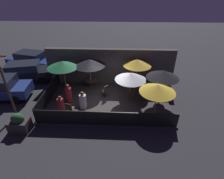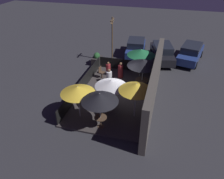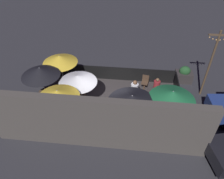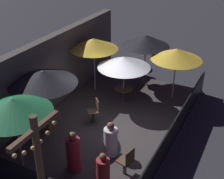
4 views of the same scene
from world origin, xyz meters
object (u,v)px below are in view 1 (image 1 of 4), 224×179
object	(u,v)px
planter_box	(19,123)
parked_car_2	(31,60)
patio_chair_0	(70,109)
dining_table_0	(160,95)
patio_umbrella_5	(158,88)
dining_table_1	(91,81)
patron_1	(69,94)
light_post	(5,83)
patio_umbrella_0	(163,74)
patio_chair_1	(105,90)
patio_umbrella_4	(63,64)
dining_table_2	(130,93)
patio_umbrella_3	(137,63)
parked_car_1	(24,72)
patio_umbrella_1	(90,63)
patron_0	(61,105)
patron_2	(83,101)
patio_umbrella_2	(131,76)

from	to	relation	value
planter_box	parked_car_2	xyz separation A→B (m)	(-2.97, 8.29, 0.36)
patio_chair_0	parked_car_2	distance (m)	8.97
dining_table_0	planter_box	world-z (taller)	planter_box
patio_umbrella_5	dining_table_1	size ratio (longest dim) A/B	2.25
patron_1	light_post	size ratio (longest dim) A/B	0.32
patron_1	parked_car_2	bearing A→B (deg)	-79.48
patio_umbrella_0	patio_chair_1	bearing A→B (deg)	173.35
patio_umbrella_4	dining_table_0	xyz separation A→B (m)	(6.75, -1.21, -1.56)
dining_table_2	light_post	xyz separation A→B (m)	(-7.10, -1.84, 1.64)
dining_table_2	patio_umbrella_3	bearing A→B (deg)	72.03
dining_table_1	parked_car_1	distance (m)	5.76
patio_chair_1	planter_box	size ratio (longest dim) A/B	0.83
patio_umbrella_1	parked_car_1	world-z (taller)	patio_umbrella_1
patio_umbrella_3	dining_table_1	size ratio (longest dim) A/B	2.43
dining_table_1	patron_0	bearing A→B (deg)	-115.52
patio_umbrella_5	dining_table_0	size ratio (longest dim) A/B	2.97
dining_table_1	patron_0	distance (m)	3.34
patio_chair_1	light_post	bearing A→B (deg)	67.88
patio_umbrella_4	patio_umbrella_0	bearing A→B (deg)	-10.17
patio_umbrella_3	dining_table_1	distance (m)	3.76
patio_umbrella_0	patio_chair_1	world-z (taller)	patio_umbrella_0
dining_table_0	parked_car_1	xyz separation A→B (m)	(-10.57, 2.71, 0.18)
patio_umbrella_0	patio_umbrella_3	xyz separation A→B (m)	(-1.48, 1.72, 0.04)
patron_2	patio_chair_0	bearing A→B (deg)	130.90
patio_umbrella_4	dining_table_2	size ratio (longest dim) A/B	3.24
patio_umbrella_5	patio_chair_0	bearing A→B (deg)	-177.54
patron_2	patio_umbrella_5	bearing A→B (deg)	-110.71
dining_table_2	patron_0	bearing A→B (deg)	-161.61
patio_chair_1	patio_umbrella_0	bearing A→B (deg)	-140.93
patio_umbrella_1	patio_umbrella_5	size ratio (longest dim) A/B	1.06
patio_umbrella_0	patron_2	world-z (taller)	patio_umbrella_0
dining_table_2	patio_umbrella_5	bearing A→B (deg)	-48.67
dining_table_1	parked_car_2	bearing A→B (deg)	149.80
patio_umbrella_4	light_post	size ratio (longest dim) A/B	0.56
patio_chair_1	planter_box	xyz separation A→B (m)	(-4.49, -3.42, -0.15)
dining_table_1	dining_table_2	xyz separation A→B (m)	(2.90, -1.57, -0.02)
dining_table_1	patio_chair_1	distance (m)	1.70
patron_1	patio_chair_0	bearing A→B (deg)	75.62
patron_0	patron_1	world-z (taller)	patron_1
patron_0	patron_2	size ratio (longest dim) A/B	0.95
dining_table_2	parked_car_2	distance (m)	10.56
dining_table_0	parked_car_1	size ratio (longest dim) A/B	0.16
patio_umbrella_2	patio_umbrella_4	distance (m)	4.88
patron_1	parked_car_2	world-z (taller)	parked_car_2
dining_table_2	light_post	size ratio (longest dim) A/B	0.17
dining_table_0	dining_table_1	bearing A→B (deg)	161.39
patio_umbrella_5	planter_box	xyz separation A→B (m)	(-7.63, -1.45, -1.58)
patron_2	parked_car_2	world-z (taller)	parked_car_2
patio_umbrella_4	patio_umbrella_1	bearing A→B (deg)	13.52
patio_chair_0	patron_0	bearing A→B (deg)	72.33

